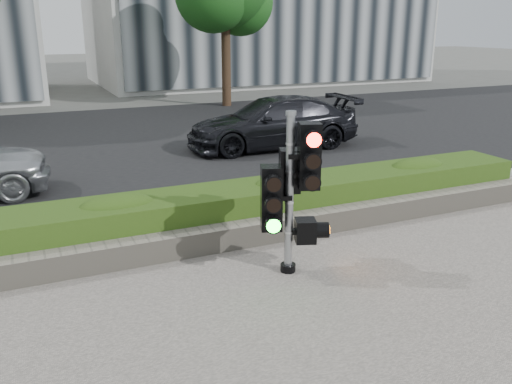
# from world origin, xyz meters

# --- Properties ---
(ground) EXTENTS (120.00, 120.00, 0.00)m
(ground) POSITION_xyz_m (0.00, 0.00, 0.00)
(ground) COLOR #51514C
(ground) RESTS_ON ground
(road) EXTENTS (60.00, 13.00, 0.02)m
(road) POSITION_xyz_m (0.00, 10.00, 0.01)
(road) COLOR black
(road) RESTS_ON ground
(curb) EXTENTS (60.00, 0.25, 0.12)m
(curb) POSITION_xyz_m (0.00, 3.15, 0.06)
(curb) COLOR gray
(curb) RESTS_ON ground
(stone_wall) EXTENTS (12.00, 0.32, 0.34)m
(stone_wall) POSITION_xyz_m (0.00, 1.90, 0.20)
(stone_wall) COLOR gray
(stone_wall) RESTS_ON sidewalk
(hedge) EXTENTS (12.00, 1.00, 0.68)m
(hedge) POSITION_xyz_m (0.00, 2.55, 0.37)
(hedge) COLOR #507724
(hedge) RESTS_ON sidewalk
(traffic_signal) EXTENTS (0.78, 0.65, 2.12)m
(traffic_signal) POSITION_xyz_m (0.71, 0.85, 1.20)
(traffic_signal) COLOR black
(traffic_signal) RESTS_ON sidewalk
(car_dark) EXTENTS (4.63, 2.04, 1.32)m
(car_dark) POSITION_xyz_m (3.79, 7.75, 0.68)
(car_dark) COLOR black
(car_dark) RESTS_ON road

